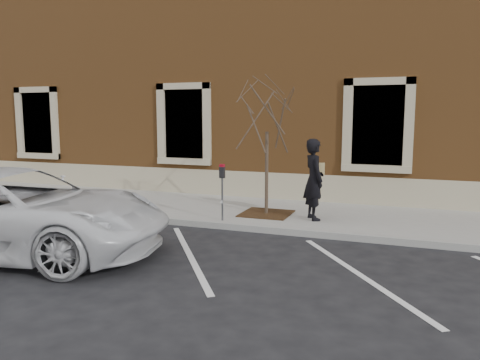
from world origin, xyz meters
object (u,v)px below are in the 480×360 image
at_px(parking_meter, 222,182).
at_px(white_truck, 12,212).
at_px(sapling, 267,109).
at_px(man, 314,179).

relative_size(parking_meter, white_truck, 0.23).
bearing_deg(sapling, parking_meter, -125.94).
distance_m(man, sapling, 2.13).
xyz_separation_m(man, parking_meter, (-2.03, -0.90, -0.03)).
bearing_deg(parking_meter, sapling, 56.66).
distance_m(sapling, white_truck, 6.22).
distance_m(man, white_truck, 6.63).
bearing_deg(white_truck, parking_meter, -51.06).
xyz_separation_m(parking_meter, sapling, (0.78, 1.08, 1.74)).
xyz_separation_m(sapling, white_truck, (-3.69, -4.59, -2.01)).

